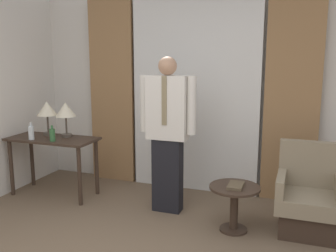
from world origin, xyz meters
The scene contains 13 objects.
wall_back centered at (0.00, 2.88, 1.35)m, with size 10.00×0.06×2.70m.
curtain_sheer_center centered at (0.00, 2.75, 1.29)m, with size 1.70×0.06×2.58m.
curtain_drape_left centered at (-1.21, 2.75, 1.29)m, with size 0.65×0.06×2.58m.
curtain_drape_right centered at (1.21, 2.75, 1.29)m, with size 0.65×0.06×2.58m.
desk centered at (-1.64, 1.93, 0.63)m, with size 1.14×0.52×0.76m.
table_lamp_left centered at (-1.78, 2.04, 1.09)m, with size 0.26×0.26×0.45m.
table_lamp_right centered at (-1.50, 2.04, 1.09)m, with size 0.26×0.26×0.45m.
bottle_near_edge centered at (-1.52, 1.77, 0.84)m, with size 0.07×0.07×0.20m.
bottle_by_lamp centered at (-1.82, 1.75, 0.85)m, with size 0.07×0.07×0.22m.
person centered at (-0.08, 1.94, 0.97)m, with size 0.66×0.22×1.78m.
armchair centered at (1.45, 1.92, 0.33)m, with size 0.63×0.61×0.91m.
side_table centered at (0.74, 1.68, 0.33)m, with size 0.52×0.52×0.48m.
book centered at (0.75, 1.66, 0.50)m, with size 0.15×0.24×0.03m.
Camera 1 is at (1.32, -1.96, 1.79)m, focal length 40.00 mm.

